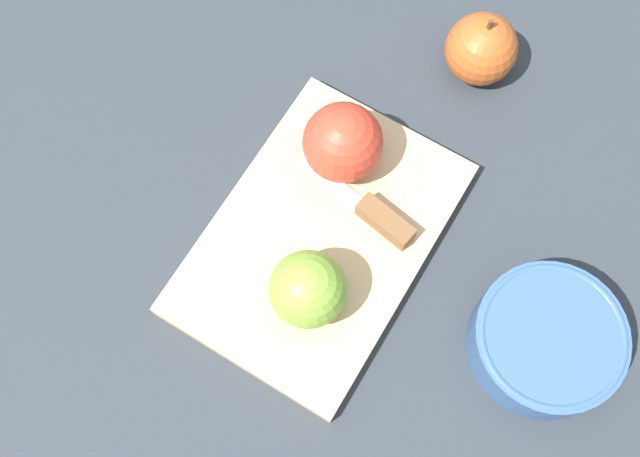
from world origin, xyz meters
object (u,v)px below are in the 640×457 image
at_px(apple_half_right, 343,143).
at_px(knife, 379,216).
at_px(apple_half_left, 308,289).
at_px(apple_whole, 481,49).
at_px(bowl, 546,340).

distance_m(apple_half_right, knife, 0.08).
relative_size(apple_half_left, apple_half_right, 0.91).
bearing_deg(apple_half_left, apple_whole, -28.11).
xyz_separation_m(knife, bowl, (-0.03, -0.20, 0.00)).
relative_size(apple_half_right, apple_whole, 0.90).
xyz_separation_m(apple_half_right, knife, (-0.04, -0.06, -0.03)).
relative_size(apple_half_right, bowl, 0.57).
distance_m(knife, bowl, 0.20).
bearing_deg(knife, apple_half_right, -20.06).
bearing_deg(apple_half_right, bowl, 89.93).
distance_m(apple_half_left, apple_whole, 0.33).
bearing_deg(knife, apple_whole, -80.02).
bearing_deg(bowl, knife, 80.99).
bearing_deg(apple_half_right, apple_half_left, 32.18).
height_order(apple_half_left, bowl, apple_half_left).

